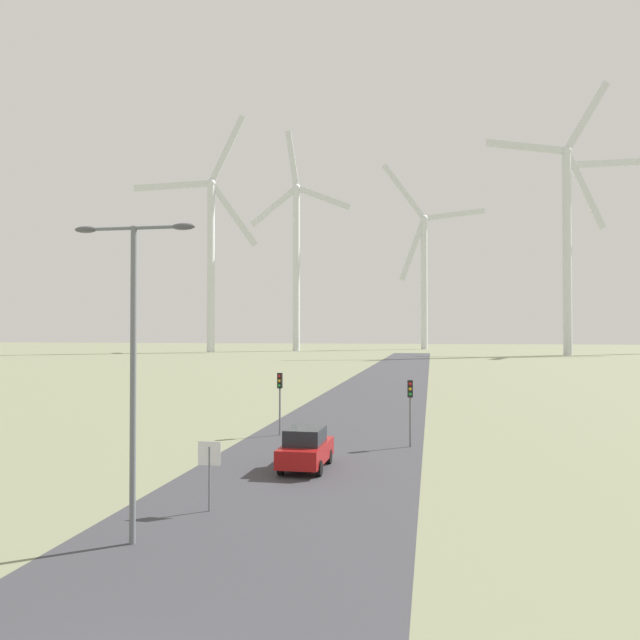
% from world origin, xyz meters
% --- Properties ---
extents(road_surface, '(10.00, 240.00, 0.01)m').
position_xyz_m(road_surface, '(0.00, 48.00, 0.00)').
color(road_surface, '#38383D').
rests_on(road_surface, ground).
extents(streetlamp, '(3.72, 0.32, 9.17)m').
position_xyz_m(streetlamp, '(-3.00, 8.18, 5.86)').
color(streetlamp, slate).
rests_on(streetlamp, ground).
extents(stop_sign_near, '(0.81, 0.07, 2.35)m').
position_xyz_m(stop_sign_near, '(-1.97, 11.63, 1.64)').
color(stop_sign_near, slate).
rests_on(stop_sign_near, ground).
extents(traffic_light_post_near_left, '(0.28, 0.34, 3.65)m').
position_xyz_m(traffic_light_post_near_left, '(-3.32, 27.02, 2.68)').
color(traffic_light_post_near_left, slate).
rests_on(traffic_light_post_near_left, ground).
extents(traffic_light_post_near_right, '(0.28, 0.34, 3.51)m').
position_xyz_m(traffic_light_post_near_right, '(4.33, 24.68, 2.58)').
color(traffic_light_post_near_right, slate).
rests_on(traffic_light_post_near_right, ground).
extents(car_approaching, '(1.88, 4.13, 1.83)m').
position_xyz_m(car_approaching, '(-0.05, 18.55, 0.91)').
color(car_approaching, maroon).
rests_on(car_approaching, ground).
extents(wind_turbine_far_left, '(34.43, 11.07, 70.37)m').
position_xyz_m(wind_turbine_far_left, '(-58.35, 165.42, 30.83)').
color(wind_turbine_far_left, silver).
rests_on(wind_turbine_far_left, ground).
extents(wind_turbine_left, '(32.13, 2.60, 69.49)m').
position_xyz_m(wind_turbine_left, '(-36.34, 182.26, 30.98)').
color(wind_turbine_left, silver).
rests_on(wind_turbine_left, ground).
extents(wind_turbine_center, '(35.09, 14.75, 63.06)m').
position_xyz_m(wind_turbine_center, '(2.97, 207.40, 28.31)').
color(wind_turbine_center, silver).
rests_on(wind_turbine_center, ground).
extents(wind_turbine_right, '(32.58, 12.96, 71.69)m').
position_xyz_m(wind_turbine_right, '(39.72, 159.54, 32.28)').
color(wind_turbine_right, silver).
rests_on(wind_turbine_right, ground).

